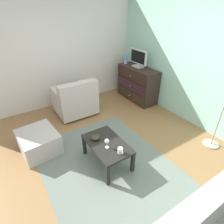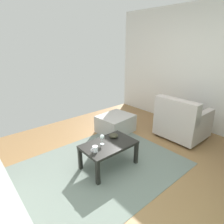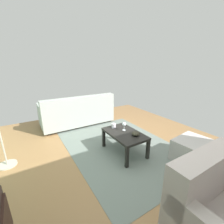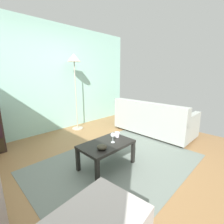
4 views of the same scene
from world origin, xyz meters
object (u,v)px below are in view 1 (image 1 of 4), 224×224
(dresser, at_px, (137,84))
(coffee_table, at_px, (107,146))
(bowl_decorative, at_px, (95,137))
(armchair, at_px, (75,100))
(tv, at_px, (138,58))
(mug, at_px, (120,151))
(wine_glass, at_px, (107,141))
(lava_lamp, at_px, (126,58))
(ottoman, at_px, (39,142))

(dresser, bearing_deg, coffee_table, -50.41)
(bowl_decorative, distance_m, armchair, 1.56)
(tv, bearing_deg, mug, -44.34)
(coffee_table, bearing_deg, wine_glass, -30.50)
(coffee_table, height_order, wine_glass, wine_glass)
(mug, relative_size, armchair, 0.13)
(tv, distance_m, armchair, 1.87)
(lava_lamp, height_order, ottoman, lava_lamp)
(lava_lamp, distance_m, wine_glass, 2.90)
(lava_lamp, xyz_separation_m, wine_glass, (2.13, -1.90, -0.49))
(lava_lamp, bearing_deg, coffee_table, -42.11)
(ottoman, bearing_deg, bowl_decorative, 46.71)
(coffee_table, height_order, ottoman, coffee_table)
(armchair, bearing_deg, bowl_decorative, -11.17)
(coffee_table, relative_size, armchair, 0.95)
(tv, xyz_separation_m, mug, (1.91, -1.87, -0.64))
(lava_lamp, height_order, wine_glass, lava_lamp)
(mug, relative_size, ottoman, 0.16)
(dresser, height_order, lava_lamp, lava_lamp)
(wine_glass, bearing_deg, ottoman, -140.68)
(lava_lamp, distance_m, armchair, 1.81)
(mug, distance_m, armchair, 2.02)
(wine_glass, xyz_separation_m, ottoman, (-0.98, -0.80, -0.33))
(wine_glass, height_order, ottoman, wine_glass)
(coffee_table, distance_m, wine_glass, 0.20)
(dresser, xyz_separation_m, ottoman, (0.67, -2.74, -0.25))
(lava_lamp, distance_m, coffee_table, 2.84)
(tv, relative_size, lava_lamp, 1.69)
(tv, xyz_separation_m, coffee_table, (1.62, -1.92, -0.74))
(dresser, xyz_separation_m, mug, (1.85, -1.84, 0.01))
(wine_glass, distance_m, bowl_decorative, 0.29)
(dresser, xyz_separation_m, armchair, (-0.15, -1.69, -0.08))
(bowl_decorative, bearing_deg, coffee_table, 28.75)
(dresser, height_order, armchair, dresser)
(dresser, height_order, ottoman, dresser)
(armchair, bearing_deg, mug, -4.30)
(lava_lamp, xyz_separation_m, armchair, (0.33, -1.65, -0.66))
(mug, relative_size, bowl_decorative, 0.79)
(mug, bearing_deg, bowl_decorative, -162.29)
(dresser, xyz_separation_m, lava_lamp, (-0.48, -0.04, 0.58))
(ottoman, bearing_deg, wine_glass, 39.32)
(coffee_table, height_order, bowl_decorative, bowl_decorative)
(coffee_table, xyz_separation_m, mug, (0.29, 0.05, 0.10))
(bowl_decorative, bearing_deg, ottoman, -133.29)
(bowl_decorative, bearing_deg, armchair, 168.83)
(dresser, height_order, tv, tv)
(dresser, bearing_deg, tv, 156.52)
(tv, height_order, ottoman, tv)
(tv, xyz_separation_m, armchair, (-0.10, -1.72, -0.73))
(lava_lamp, distance_m, bowl_decorative, 2.76)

